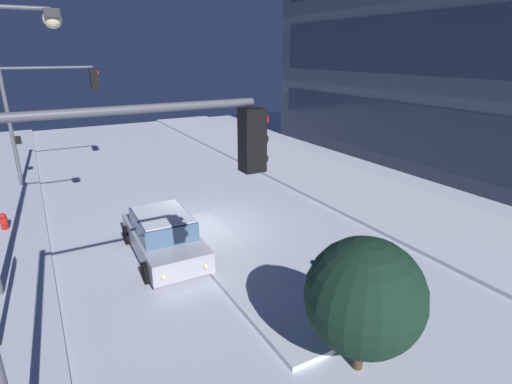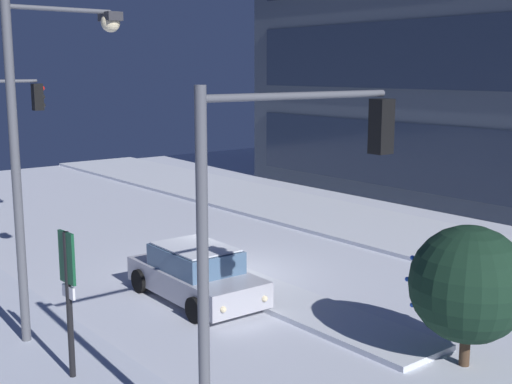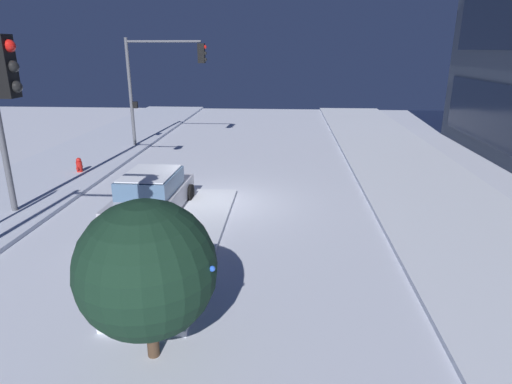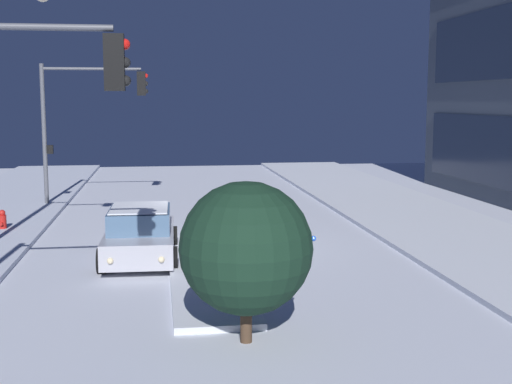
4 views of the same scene
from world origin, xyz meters
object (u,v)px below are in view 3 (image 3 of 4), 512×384
(traffic_light_corner_near_left, at_px, (159,74))
(street_lamp_arched, at_px, (10,64))
(fire_hydrant, at_px, (79,167))
(car_near, at_px, (152,195))
(decorated_tree_median, at_px, (147,269))

(traffic_light_corner_near_left, distance_m, street_lamp_arched, 10.78)
(street_lamp_arched, xyz_separation_m, fire_hydrant, (-4.89, -0.71, -4.56))
(car_near, distance_m, street_lamp_arched, 5.82)
(car_near, height_order, fire_hydrant, car_near)
(traffic_light_corner_near_left, height_order, street_lamp_arched, street_lamp_arched)
(car_near, relative_size, decorated_tree_median, 1.51)
(car_near, bearing_deg, decorated_tree_median, 18.11)
(car_near, xyz_separation_m, decorated_tree_median, (6.99, 2.10, 1.06))
(street_lamp_arched, xyz_separation_m, decorated_tree_median, (6.76, 6.10, -3.16))
(traffic_light_corner_near_left, xyz_separation_m, street_lamp_arched, (10.63, -1.55, 0.86))
(car_near, height_order, traffic_light_corner_near_left, traffic_light_corner_near_left)
(decorated_tree_median, bearing_deg, traffic_light_corner_near_left, -165.31)
(traffic_light_corner_near_left, bearing_deg, fire_hydrant, -111.49)
(fire_hydrant, distance_m, decorated_tree_median, 13.57)
(car_near, height_order, decorated_tree_median, decorated_tree_median)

